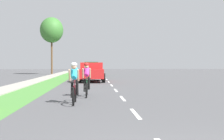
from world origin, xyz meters
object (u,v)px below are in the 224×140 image
pickup_red (92,72)px  suv_dark_green (91,68)px  cyclist_lead (74,83)px  cyclist_trailing (87,79)px  street_tree_far (52,30)px

pickup_red → suv_dark_green: (-0.11, 12.38, 0.12)m
cyclist_lead → pickup_red: pickup_red is taller
cyclist_lead → cyclist_trailing: (0.41, 2.29, 0.00)m
cyclist_lead → cyclist_trailing: same height
cyclist_lead → cyclist_trailing: size_ratio=1.00×
pickup_red → street_tree_far: street_tree_far is taller
cyclist_lead → street_tree_far: 30.60m
cyclist_lead → cyclist_trailing: 2.32m
cyclist_trailing → street_tree_far: (-5.69, 27.34, 5.56)m
cyclist_trailing → suv_dark_green: (0.04, 23.36, 0.14)m
suv_dark_green → cyclist_lead: bearing=-91.0°
pickup_red → suv_dark_green: size_ratio=1.09×
pickup_red → cyclist_lead: bearing=-92.4°
cyclist_lead → pickup_red: (0.56, 13.26, 0.02)m
cyclist_lead → street_tree_far: size_ratio=0.21×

